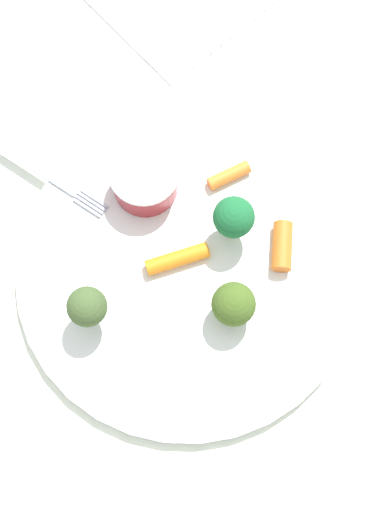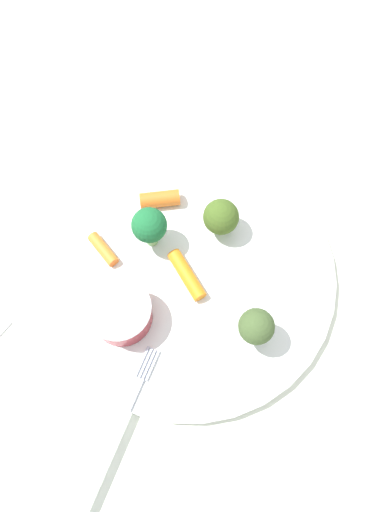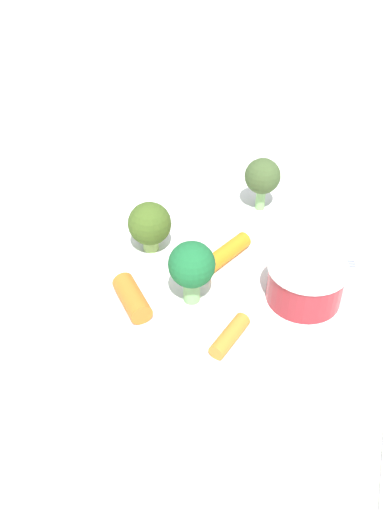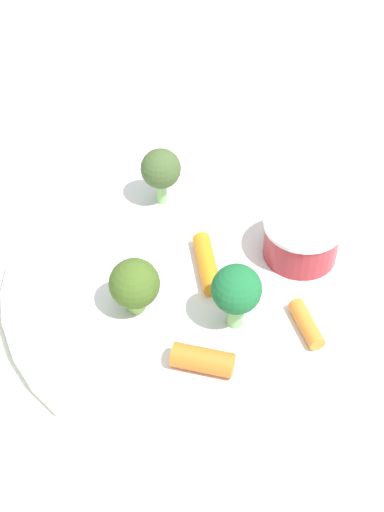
{
  "view_description": "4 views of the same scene",
  "coord_description": "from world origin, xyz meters",
  "px_view_note": "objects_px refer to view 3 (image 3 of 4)",
  "views": [
    {
      "loc": [
        -0.04,
        -0.17,
        0.58
      ],
      "look_at": [
        0.01,
        0.01,
        0.02
      ],
      "focal_mm": 50.88,
      "sensor_mm": 36.0,
      "label": 1
    },
    {
      "loc": [
        -0.14,
        0.07,
        0.42
      ],
      "look_at": [
        0.01,
        -0.01,
        0.02
      ],
      "focal_mm": 31.75,
      "sensor_mm": 36.0,
      "label": 2
    },
    {
      "loc": [
        0.25,
        0.22,
        0.29
      ],
      "look_at": [
        0.02,
        -0.0,
        0.02
      ],
      "focal_mm": 38.46,
      "sensor_mm": 36.0,
      "label": 3
    },
    {
      "loc": [
        0.35,
        -0.04,
        0.4
      ],
      "look_at": [
        -0.01,
        -0.0,
        0.02
      ],
      "focal_mm": 51.74,
      "sensor_mm": 36.0,
      "label": 4
    }
  ],
  "objects_px": {
    "plate": "(212,266)",
    "broccoli_floret_0": "(192,266)",
    "sauce_cup": "(305,282)",
    "carrot_stick_0": "(224,254)",
    "carrot_stick_1": "(230,336)",
    "carrot_stick_2": "(132,298)",
    "broccoli_floret_1": "(150,224)",
    "broccoli_floret_2": "(262,177)"
  },
  "relations": [
    {
      "from": "broccoli_floret_1",
      "to": "sauce_cup",
      "type": "bearing_deg",
      "value": 108.04
    },
    {
      "from": "broccoli_floret_1",
      "to": "broccoli_floret_0",
      "type": "bearing_deg",
      "value": 73.94
    },
    {
      "from": "sauce_cup",
      "to": "broccoli_floret_2",
      "type": "distance_m",
      "value": 0.12
    },
    {
      "from": "carrot_stick_2",
      "to": "broccoli_floret_2",
      "type": "bearing_deg",
      "value": -174.98
    },
    {
      "from": "plate",
      "to": "sauce_cup",
      "type": "relative_size",
      "value": 4.94
    },
    {
      "from": "broccoli_floret_0",
      "to": "sauce_cup",
      "type": "bearing_deg",
      "value": 135.94
    },
    {
      "from": "broccoli_floret_0",
      "to": "broccoli_floret_1",
      "type": "xyz_separation_m",
      "value": [
        -0.02,
        -0.07,
        -0.01
      ]
    },
    {
      "from": "sauce_cup",
      "to": "broccoli_floret_1",
      "type": "height_order",
      "value": "broccoli_floret_1"
    },
    {
      "from": "broccoli_floret_2",
      "to": "carrot_stick_1",
      "type": "relative_size",
      "value": 1.32
    },
    {
      "from": "broccoli_floret_0",
      "to": "broccoli_floret_1",
      "type": "distance_m",
      "value": 0.07
    },
    {
      "from": "plate",
      "to": "broccoli_floret_1",
      "type": "height_order",
      "value": "broccoli_floret_1"
    },
    {
      "from": "carrot_stick_0",
      "to": "carrot_stick_1",
      "type": "distance_m",
      "value": 0.09
    },
    {
      "from": "plate",
      "to": "broccoli_floret_1",
      "type": "bearing_deg",
      "value": -62.15
    },
    {
      "from": "broccoli_floret_0",
      "to": "carrot_stick_1",
      "type": "xyz_separation_m",
      "value": [
        0.01,
        0.05,
        -0.03
      ]
    },
    {
      "from": "broccoli_floret_0",
      "to": "carrot_stick_0",
      "type": "bearing_deg",
      "value": -165.29
    },
    {
      "from": "sauce_cup",
      "to": "carrot_stick_1",
      "type": "xyz_separation_m",
      "value": [
        0.07,
        -0.01,
        -0.01
      ]
    },
    {
      "from": "sauce_cup",
      "to": "carrot_stick_1",
      "type": "relative_size",
      "value": 1.53
    },
    {
      "from": "carrot_stick_0",
      "to": "broccoli_floret_2",
      "type": "bearing_deg",
      "value": -160.86
    },
    {
      "from": "carrot_stick_1",
      "to": "carrot_stick_2",
      "type": "height_order",
      "value": "carrot_stick_2"
    },
    {
      "from": "plate",
      "to": "sauce_cup",
      "type": "distance_m",
      "value": 0.08
    },
    {
      "from": "broccoli_floret_0",
      "to": "broccoli_floret_1",
      "type": "height_order",
      "value": "broccoli_floret_0"
    },
    {
      "from": "carrot_stick_0",
      "to": "carrot_stick_1",
      "type": "bearing_deg",
      "value": 44.55
    },
    {
      "from": "plate",
      "to": "broccoli_floret_0",
      "type": "xyz_separation_m",
      "value": [
        0.04,
        0.02,
        0.04
      ]
    },
    {
      "from": "plate",
      "to": "broccoli_floret_0",
      "type": "distance_m",
      "value": 0.06
    },
    {
      "from": "carrot_stick_0",
      "to": "carrot_stick_2",
      "type": "relative_size",
      "value": 1.31
    },
    {
      "from": "plate",
      "to": "carrot_stick_2",
      "type": "bearing_deg",
      "value": -4.53
    },
    {
      "from": "broccoli_floret_0",
      "to": "broccoli_floret_2",
      "type": "bearing_deg",
      "value": -162.57
    },
    {
      "from": "carrot_stick_1",
      "to": "plate",
      "type": "bearing_deg",
      "value": -129.26
    },
    {
      "from": "broccoli_floret_2",
      "to": "carrot_stick_2",
      "type": "relative_size",
      "value": 1.23
    },
    {
      "from": "broccoli_floret_0",
      "to": "carrot_stick_2",
      "type": "height_order",
      "value": "broccoli_floret_0"
    },
    {
      "from": "broccoli_floret_0",
      "to": "carrot_stick_0",
      "type": "height_order",
      "value": "broccoli_floret_0"
    },
    {
      "from": "carrot_stick_0",
      "to": "plate",
      "type": "bearing_deg",
      "value": -43.77
    },
    {
      "from": "sauce_cup",
      "to": "broccoli_floret_2",
      "type": "xyz_separation_m",
      "value": [
        -0.07,
        -0.1,
        0.02
      ]
    },
    {
      "from": "carrot_stick_0",
      "to": "carrot_stick_1",
      "type": "relative_size",
      "value": 1.4
    },
    {
      "from": "plate",
      "to": "broccoli_floret_0",
      "type": "height_order",
      "value": "broccoli_floret_0"
    },
    {
      "from": "carrot_stick_1",
      "to": "sauce_cup",
      "type": "bearing_deg",
      "value": 171.81
    },
    {
      "from": "sauce_cup",
      "to": "broccoli_floret_0",
      "type": "xyz_separation_m",
      "value": [
        0.06,
        -0.06,
        0.02
      ]
    },
    {
      "from": "broccoli_floret_1",
      "to": "carrot_stick_2",
      "type": "bearing_deg",
      "value": 36.58
    },
    {
      "from": "broccoli_floret_0",
      "to": "plate",
      "type": "bearing_deg",
      "value": -155.75
    },
    {
      "from": "broccoli_floret_1",
      "to": "broccoli_floret_2",
      "type": "xyz_separation_m",
      "value": [
        -0.11,
        0.03,
        0.01
      ]
    },
    {
      "from": "sauce_cup",
      "to": "carrot_stick_0",
      "type": "distance_m",
      "value": 0.07
    },
    {
      "from": "carrot_stick_2",
      "to": "sauce_cup",
      "type": "bearing_deg",
      "value": 138.62
    }
  ]
}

